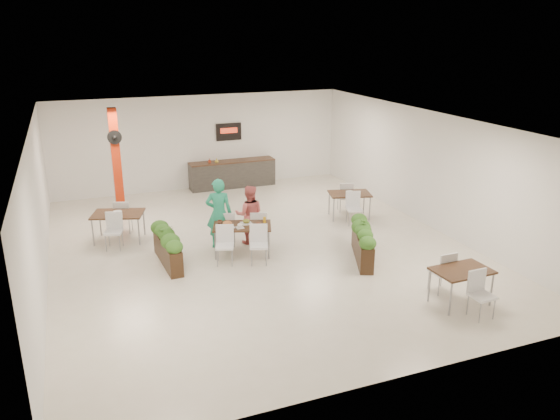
# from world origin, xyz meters

# --- Properties ---
(ground) EXTENTS (12.00, 12.00, 0.00)m
(ground) POSITION_xyz_m (0.00, 0.00, 0.00)
(ground) COLOR beige
(ground) RESTS_ON ground
(room_shell) EXTENTS (10.10, 12.10, 3.22)m
(room_shell) POSITION_xyz_m (0.00, 0.00, 2.01)
(room_shell) COLOR white
(room_shell) RESTS_ON ground
(red_column) EXTENTS (0.40, 0.41, 3.20)m
(red_column) POSITION_xyz_m (-3.00, 3.79, 1.64)
(red_column) COLOR #AD260B
(red_column) RESTS_ON ground
(service_counter) EXTENTS (3.00, 0.64, 2.20)m
(service_counter) POSITION_xyz_m (1.00, 5.65, 0.49)
(service_counter) COLOR #2C2927
(service_counter) RESTS_ON ground
(main_table) EXTENTS (1.68, 1.93, 0.92)m
(main_table) POSITION_xyz_m (-0.52, -0.26, 0.64)
(main_table) COLOR black
(main_table) RESTS_ON ground
(diner_man) EXTENTS (0.76, 0.62, 1.80)m
(diner_man) POSITION_xyz_m (-0.91, 0.39, 0.90)
(diner_man) COLOR #249E74
(diner_man) RESTS_ON ground
(diner_woman) EXTENTS (0.90, 0.79, 1.54)m
(diner_woman) POSITION_xyz_m (-0.11, 0.39, 0.77)
(diner_woman) COLOR #DE6562
(diner_woman) RESTS_ON ground
(planter_left) EXTENTS (0.47, 1.88, 0.98)m
(planter_left) POSITION_xyz_m (-2.33, -0.20, 0.50)
(planter_left) COLOR black
(planter_left) RESTS_ON ground
(planter_right) EXTENTS (0.99, 1.84, 1.02)m
(planter_right) POSITION_xyz_m (2.08, -1.62, 0.50)
(planter_right) COLOR black
(planter_right) RESTS_ON ground
(side_table_a) EXTENTS (1.48, 1.67, 0.92)m
(side_table_a) POSITION_xyz_m (-3.24, 1.80, 0.64)
(side_table_a) COLOR black
(side_table_a) RESTS_ON ground
(side_table_b) EXTENTS (1.35, 1.67, 0.92)m
(side_table_b) POSITION_xyz_m (3.25, 1.23, 0.63)
(side_table_b) COLOR black
(side_table_b) RESTS_ON ground
(side_table_c) EXTENTS (1.16, 1.63, 0.92)m
(side_table_c) POSITION_xyz_m (2.79, -4.31, 0.62)
(side_table_c) COLOR black
(side_table_c) RESTS_ON ground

